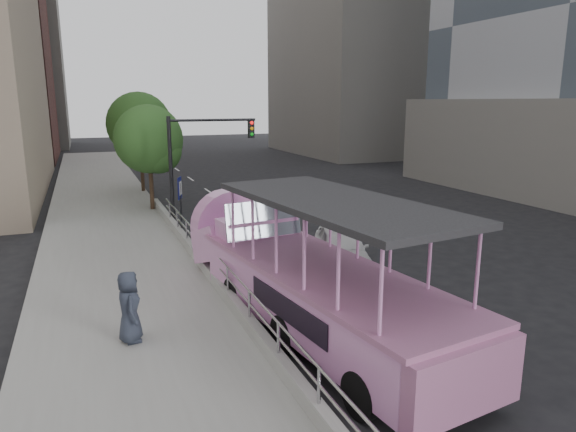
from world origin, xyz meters
The scene contains 12 objects.
ground centered at (0.00, 0.00, 0.00)m, with size 160.00×160.00×0.00m, color black.
sidewalk centered at (-5.75, 10.00, 0.15)m, with size 5.50×80.00×0.30m, color #9A9A95.
kerb_wall centered at (-3.12, 2.00, 0.48)m, with size 0.24×30.00×0.36m, color #A6A7A2.
guardrail centered at (-3.12, 2.00, 1.14)m, with size 0.07×22.00×0.71m.
duck_boat centered at (-1.51, 0.54, 1.36)m, with size 4.06×11.25×3.65m.
car centered at (1.69, 4.33, 0.74)m, with size 1.74×4.32×1.47m, color silver.
pedestrian_far centered at (-5.90, 0.50, 1.16)m, with size 0.84×0.55×1.72m, color #2B313F.
parking_sign centered at (-3.00, 9.78, 1.76)m, with size 0.26×0.59×2.81m.
traffic_signal centered at (-1.70, 12.50, 3.50)m, with size 4.20×0.32×5.20m.
street_tree_near centered at (-3.30, 15.93, 3.82)m, with size 3.52×3.52×5.72m.
street_tree_far centered at (-3.10, 21.93, 4.31)m, with size 3.97×3.97×6.45m.
midrise_stone_a centered at (26.00, 42.00, 16.00)m, with size 20.00×20.00×32.00m, color slate.
Camera 1 is at (-6.63, -11.30, 5.85)m, focal length 32.00 mm.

